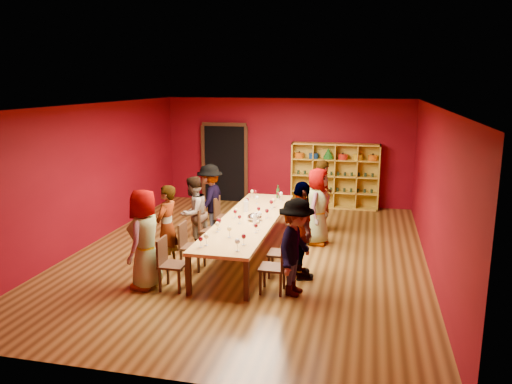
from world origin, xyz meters
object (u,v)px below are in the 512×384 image
at_px(chair_person_left_2, 207,227).
at_px(chair_person_right_0, 277,264).
at_px(tasting_table, 249,221).
at_px(person_right_3, 318,206).
at_px(chair_person_right_1, 285,250).
at_px(chair_person_right_4, 306,209).
at_px(chair_person_left_1, 188,243).
at_px(person_right_0, 296,247).
at_px(chair_person_left_0, 168,261).
at_px(person_left_0, 145,239).
at_px(person_left_3, 210,200).
at_px(chair_person_left_3, 222,214).
at_px(wine_bottle, 278,193).
at_px(person_left_1, 167,227).
at_px(person_right_1, 301,231).
at_px(person_left_2, 193,213).
at_px(person_right_4, 323,196).
at_px(shelving_unit, 335,173).
at_px(chair_person_right_3, 300,220).
at_px(spittoon_bowl, 255,217).

xyz_separation_m(chair_person_left_2, chair_person_right_0, (1.82, -1.79, 0.00)).
distance_m(tasting_table, person_right_3, 1.62).
height_order(chair_person_right_1, chair_person_right_4, same).
height_order(chair_person_left_1, person_right_0, person_right_0).
xyz_separation_m(chair_person_left_0, chair_person_right_1, (1.82, 0.98, 0.00)).
distance_m(person_left_0, person_left_3, 3.11).
bearing_deg(chair_person_left_0, tasting_table, 65.53).
bearing_deg(person_right_3, tasting_table, 137.93).
bearing_deg(chair_person_left_3, chair_person_left_2, -90.00).
distance_m(chair_person_right_1, wine_bottle, 3.04).
relative_size(person_left_3, person_right_3, 0.98).
xyz_separation_m(person_left_1, person_right_1, (2.53, 0.02, 0.09)).
relative_size(chair_person_left_0, chair_person_right_0, 1.00).
bearing_deg(person_left_3, chair_person_left_1, 9.89).
height_order(person_left_2, person_right_1, person_right_1).
bearing_deg(person_right_4, person_left_2, 106.19).
bearing_deg(chair_person_right_0, chair_person_right_1, 90.00).
bearing_deg(shelving_unit, person_right_0, -91.70).
xyz_separation_m(person_left_2, chair_person_right_1, (2.11, -1.08, -0.28)).
xyz_separation_m(shelving_unit, person_right_3, (-0.12, -3.33, -0.15)).
bearing_deg(person_right_4, person_left_0, 125.13).
distance_m(shelving_unit, chair_person_right_1, 5.38).
relative_size(person_left_1, person_right_4, 0.94).
bearing_deg(chair_person_right_0, person_left_1, 162.76).
bearing_deg(person_left_3, person_right_4, 112.33).
bearing_deg(person_left_2, person_right_3, 127.13).
bearing_deg(person_right_1, chair_person_right_3, -15.07).
xyz_separation_m(person_right_3, spittoon_bowl, (-1.13, -1.10, -0.01)).
bearing_deg(person_left_0, chair_person_left_1, 157.66).
bearing_deg(person_right_4, spittoon_bowl, 129.59).
xyz_separation_m(person_left_1, chair_person_right_4, (2.24, 3.04, -0.30)).
bearing_deg(person_right_1, chair_person_right_4, -17.81).
relative_size(person_left_2, person_left_3, 0.95).
bearing_deg(person_left_1, chair_person_left_3, 174.36).
height_order(person_left_2, chair_person_right_4, person_left_2).
bearing_deg(person_right_3, spittoon_bowl, 144.20).
bearing_deg(person_left_3, person_left_2, 1.53).
height_order(tasting_table, chair_person_right_3, chair_person_right_3).
xyz_separation_m(shelving_unit, chair_person_left_0, (-2.31, -6.32, -0.49)).
bearing_deg(tasting_table, person_right_1, -40.31).
relative_size(shelving_unit, chair_person_left_1, 2.70).
distance_m(tasting_table, person_left_3, 1.63).
distance_m(chair_person_left_3, person_left_3, 0.42).
xyz_separation_m(person_right_4, spittoon_bowl, (-1.16, -2.11, -0.02)).
bearing_deg(chair_person_left_2, chair_person_right_0, -44.58).
xyz_separation_m(chair_person_left_0, chair_person_right_3, (1.82, 2.99, 0.00)).
bearing_deg(tasting_table, chair_person_left_3, 129.31).
distance_m(chair_person_right_1, chair_person_right_3, 2.01).
relative_size(person_left_3, chair_person_right_0, 1.83).
height_order(person_left_3, wine_bottle, person_left_3).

